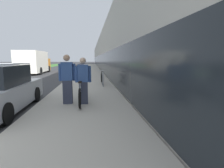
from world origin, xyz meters
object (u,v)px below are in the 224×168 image
(bike_rack_hoop, at_px, (103,78))
(person_bystander, at_px, (67,79))
(tandem_bicycle, at_px, (81,92))
(moving_truck, at_px, (34,62))
(cruiser_bike_nearest, at_px, (102,78))
(person_rider, at_px, (83,81))

(bike_rack_hoop, bearing_deg, person_bystander, -111.68)
(tandem_bicycle, bearing_deg, moving_truck, 112.70)
(cruiser_bike_nearest, bearing_deg, person_rider, -100.77)
(person_rider, bearing_deg, person_bystander, 169.56)
(bike_rack_hoop, height_order, cruiser_bike_nearest, bike_rack_hoop)
(cruiser_bike_nearest, bearing_deg, moving_truck, 125.82)
(cruiser_bike_nearest, bearing_deg, bike_rack_hoop, -90.57)
(cruiser_bike_nearest, bearing_deg, person_bystander, -107.01)
(person_bystander, relative_size, bike_rack_hoop, 2.08)
(bike_rack_hoop, xyz_separation_m, cruiser_bike_nearest, (0.01, 1.20, -0.16))
(bike_rack_hoop, height_order, moving_truck, moving_truck)
(person_rider, relative_size, bike_rack_hoop, 1.96)
(moving_truck, bearing_deg, cruiser_bike_nearest, -54.18)
(bike_rack_hoop, bearing_deg, cruiser_bike_nearest, 89.43)
(person_rider, xyz_separation_m, cruiser_bike_nearest, (0.99, 5.19, -0.48))
(cruiser_bike_nearest, bearing_deg, tandem_bicycle, -102.63)
(bike_rack_hoop, distance_m, moving_truck, 13.63)
(bike_rack_hoop, relative_size, cruiser_bike_nearest, 0.48)
(tandem_bicycle, height_order, cruiser_bike_nearest, tandem_bicycle)
(moving_truck, bearing_deg, tandem_bicycle, -67.30)
(tandem_bicycle, bearing_deg, cruiser_bike_nearest, 77.37)
(person_rider, distance_m, moving_truck, 16.71)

